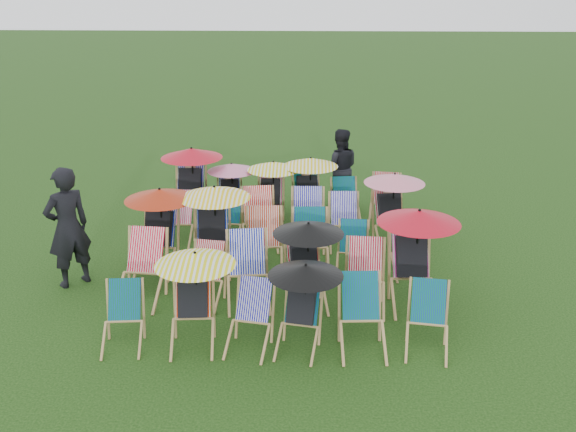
{
  "coord_description": "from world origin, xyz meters",
  "views": [
    {
      "loc": [
        0.46,
        -9.71,
        4.67
      ],
      "look_at": [
        0.09,
        0.31,
        0.9
      ],
      "focal_mm": 40.0,
      "sensor_mm": 36.0,
      "label": 1
    }
  ],
  "objects_px": {
    "deckchair_0": "(122,318)",
    "person_left": "(68,227)",
    "person_rear": "(339,168)",
    "deckchair_29": "(385,201)",
    "deckchair_5": "(428,321)"
  },
  "relations": [
    {
      "from": "deckchair_0",
      "to": "deckchair_29",
      "type": "height_order",
      "value": "deckchair_29"
    },
    {
      "from": "deckchair_29",
      "to": "deckchair_0",
      "type": "bearing_deg",
      "value": -121.65
    },
    {
      "from": "deckchair_5",
      "to": "deckchair_29",
      "type": "height_order",
      "value": "deckchair_29"
    },
    {
      "from": "deckchair_5",
      "to": "person_rear",
      "type": "distance_m",
      "value": 5.73
    },
    {
      "from": "deckchair_0",
      "to": "deckchair_29",
      "type": "bearing_deg",
      "value": 44.48
    },
    {
      "from": "person_left",
      "to": "deckchair_0",
      "type": "bearing_deg",
      "value": 81.89
    },
    {
      "from": "deckchair_0",
      "to": "person_left",
      "type": "distance_m",
      "value": 2.29
    },
    {
      "from": "deckchair_0",
      "to": "person_left",
      "type": "relative_size",
      "value": 0.42
    },
    {
      "from": "deckchair_0",
      "to": "person_rear",
      "type": "height_order",
      "value": "person_rear"
    },
    {
      "from": "deckchair_29",
      "to": "person_left",
      "type": "xyz_separation_m",
      "value": [
        -5.27,
        -2.93,
        0.51
      ]
    },
    {
      "from": "person_left",
      "to": "deckchair_5",
      "type": "bearing_deg",
      "value": 117.48
    },
    {
      "from": "deckchair_5",
      "to": "deckchair_0",
      "type": "bearing_deg",
      "value": -170.69
    },
    {
      "from": "deckchair_0",
      "to": "person_left",
      "type": "xyz_separation_m",
      "value": [
        -1.32,
        1.79,
        0.57
      ]
    },
    {
      "from": "deckchair_29",
      "to": "person_left",
      "type": "distance_m",
      "value": 6.05
    },
    {
      "from": "deckchair_5",
      "to": "person_rear",
      "type": "relative_size",
      "value": 0.51
    }
  ]
}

